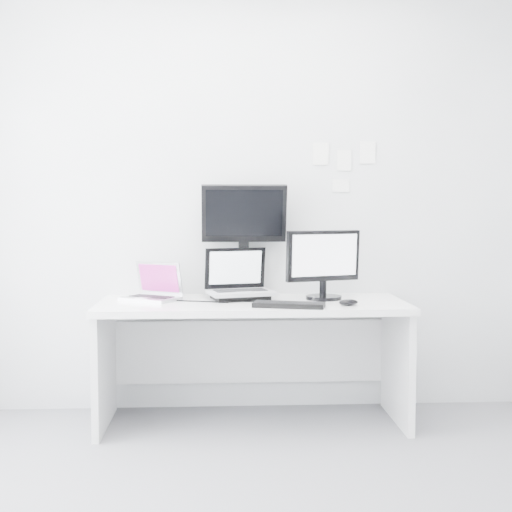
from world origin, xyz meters
name	(u,v)px	position (x,y,z in m)	size (l,w,h in m)	color
back_wall	(250,197)	(0.00, 1.60, 1.35)	(3.60, 3.60, 0.00)	silver
desk	(252,363)	(0.00, 1.25, 0.36)	(1.80, 0.70, 0.73)	white
macbook	(150,280)	(-0.60, 1.33, 0.85)	(0.32, 0.24, 0.24)	silver
speaker	(219,282)	(-0.19, 1.54, 0.81)	(0.08, 0.08, 0.16)	black
dell_laptop	(241,273)	(-0.07, 1.34, 0.89)	(0.38, 0.30, 0.32)	#9DA0A4
rear_monitor	(244,239)	(-0.04, 1.51, 1.09)	(0.52, 0.19, 0.71)	black
samsung_monitor	(324,264)	(0.43, 1.33, 0.95)	(0.47, 0.22, 0.43)	black
keyboard	(289,305)	(0.19, 1.02, 0.74)	(0.39, 0.14, 0.03)	black
mouse	(348,302)	(0.53, 1.06, 0.75)	(0.11, 0.07, 0.04)	black
wall_note_0	(321,154)	(0.45, 1.59, 1.62)	(0.10, 0.00, 0.14)	white
wall_note_1	(344,160)	(0.60, 1.59, 1.58)	(0.09, 0.00, 0.13)	white
wall_note_2	(368,152)	(0.75, 1.59, 1.63)	(0.10, 0.00, 0.14)	white
wall_note_3	(341,186)	(0.58, 1.59, 1.42)	(0.11, 0.00, 0.08)	white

